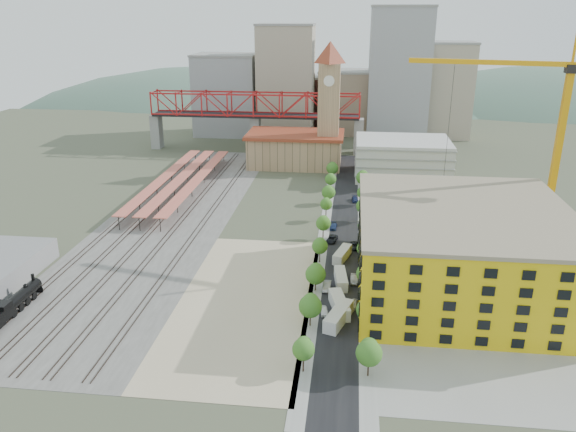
# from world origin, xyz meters

# --- Properties ---
(ground) EXTENTS (400.00, 400.00, 0.00)m
(ground) POSITION_xyz_m (0.00, 0.00, 0.00)
(ground) COLOR #474C38
(ground) RESTS_ON ground
(ballast_strip) EXTENTS (36.00, 165.00, 0.06)m
(ballast_strip) POSITION_xyz_m (-36.00, 17.50, 0.03)
(ballast_strip) COLOR #605E59
(ballast_strip) RESTS_ON ground
(dirt_lot) EXTENTS (28.00, 67.00, 0.06)m
(dirt_lot) POSITION_xyz_m (-4.00, -31.50, 0.03)
(dirt_lot) COLOR tan
(dirt_lot) RESTS_ON ground
(street_asphalt) EXTENTS (12.00, 170.00, 0.06)m
(street_asphalt) POSITION_xyz_m (16.00, 15.00, 0.03)
(street_asphalt) COLOR black
(street_asphalt) RESTS_ON ground
(sidewalk_west) EXTENTS (3.00, 170.00, 0.04)m
(sidewalk_west) POSITION_xyz_m (10.50, 15.00, 0.02)
(sidewalk_west) COLOR gray
(sidewalk_west) RESTS_ON ground
(sidewalk_east) EXTENTS (3.00, 170.00, 0.04)m
(sidewalk_east) POSITION_xyz_m (21.50, 15.00, 0.02)
(sidewalk_east) COLOR gray
(sidewalk_east) RESTS_ON ground
(construction_pad) EXTENTS (50.00, 90.00, 0.06)m
(construction_pad) POSITION_xyz_m (45.00, -20.00, 0.03)
(construction_pad) COLOR gray
(construction_pad) RESTS_ON ground
(rail_tracks) EXTENTS (26.56, 160.00, 0.18)m
(rail_tracks) POSITION_xyz_m (-37.80, 17.50, 0.15)
(rail_tracks) COLOR #382B23
(rail_tracks) RESTS_ON ground
(platform_canopies) EXTENTS (16.00, 80.00, 4.12)m
(platform_canopies) POSITION_xyz_m (-41.00, 45.00, 3.99)
(platform_canopies) COLOR #CE6A4F
(platform_canopies) RESTS_ON ground
(station_hall) EXTENTS (38.00, 24.00, 13.10)m
(station_hall) POSITION_xyz_m (-5.00, 82.00, 6.67)
(station_hall) COLOR tan
(station_hall) RESTS_ON ground
(clock_tower) EXTENTS (12.00, 12.00, 52.00)m
(clock_tower) POSITION_xyz_m (8.00, 79.99, 28.70)
(clock_tower) COLOR tan
(clock_tower) RESTS_ON ground
(parking_garage) EXTENTS (34.00, 26.00, 14.00)m
(parking_garage) POSITION_xyz_m (36.00, 70.00, 7.00)
(parking_garage) COLOR silver
(parking_garage) RESTS_ON ground
(truss_bridge) EXTENTS (94.00, 9.60, 25.60)m
(truss_bridge) POSITION_xyz_m (-25.00, 105.00, 18.86)
(truss_bridge) COLOR gray
(truss_bridge) RESTS_ON ground
(construction_building) EXTENTS (44.60, 50.60, 18.80)m
(construction_building) POSITION_xyz_m (42.00, -20.00, 9.41)
(construction_building) COLOR yellow
(construction_building) RESTS_ON ground
(street_trees) EXTENTS (15.40, 124.40, 8.00)m
(street_trees) POSITION_xyz_m (16.00, 5.00, 0.00)
(street_trees) COLOR #306B20
(street_trees) RESTS_ON ground
(skyline) EXTENTS (133.00, 46.00, 60.00)m
(skyline) POSITION_xyz_m (7.47, 142.31, 22.81)
(skyline) COLOR #9EA0A3
(skyline) RESTS_ON ground
(distant_hills) EXTENTS (647.00, 264.00, 227.00)m
(distant_hills) POSITION_xyz_m (45.28, 260.00, -79.54)
(distant_hills) COLOR #4C6B59
(distant_hills) RESTS_ON ground
(locomotive) EXTENTS (2.80, 21.59, 5.40)m
(locomotive) POSITION_xyz_m (-50.00, -42.31, 2.01)
(locomotive) COLOR black
(locomotive) RESTS_ON ground
(tower_crane) EXTENTS (50.18, 12.67, 54.43)m
(tower_crane) POSITION_xyz_m (64.25, 6.37, 33.59)
(tower_crane) COLOR orange
(tower_crane) RESTS_ON ground
(site_trailer_a) EXTENTS (5.92, 10.78, 2.86)m
(site_trailer_a) POSITION_xyz_m (16.00, -38.12, 1.43)
(site_trailer_a) COLOR silver
(site_trailer_a) RESTS_ON ground
(site_trailer_b) EXTENTS (4.89, 10.39, 2.75)m
(site_trailer_b) POSITION_xyz_m (16.00, -33.40, 1.38)
(site_trailer_b) COLOR silver
(site_trailer_b) RESTS_ON ground
(site_trailer_c) EXTENTS (3.46, 9.45, 2.53)m
(site_trailer_c) POSITION_xyz_m (16.00, -21.13, 1.26)
(site_trailer_c) COLOR silver
(site_trailer_c) RESTS_ON ground
(site_trailer_d) EXTENTS (4.76, 9.37, 2.48)m
(site_trailer_d) POSITION_xyz_m (16.00, -7.41, 1.24)
(site_trailer_d) COLOR silver
(site_trailer_d) RESTS_ON ground
(car_0) EXTENTS (2.09, 4.00, 1.30)m
(car_0) POSITION_xyz_m (13.00, -35.08, 0.65)
(car_0) COLOR white
(car_0) RESTS_ON ground
(car_1) EXTENTS (1.84, 4.83, 1.57)m
(car_1) POSITION_xyz_m (13.00, -24.26, 0.79)
(car_1) COLOR #9F9FA4
(car_1) RESTS_ON ground
(car_2) EXTENTS (3.25, 5.55, 1.45)m
(car_2) POSITION_xyz_m (13.00, 3.54, 0.72)
(car_2) COLOR black
(car_2) RESTS_ON ground
(car_3) EXTENTS (2.14, 4.68, 1.33)m
(car_3) POSITION_xyz_m (13.00, 13.15, 0.66)
(car_3) COLOR navy
(car_3) RESTS_ON ground
(car_4) EXTENTS (2.19, 4.10, 1.33)m
(car_4) POSITION_xyz_m (19.00, -31.47, 0.66)
(car_4) COLOR #B9B9B9
(car_4) RESTS_ON ground
(car_5) EXTENTS (1.68, 4.68, 1.53)m
(car_5) POSITION_xyz_m (19.00, -19.90, 0.77)
(car_5) COLOR #A7A6AC
(car_5) RESTS_ON ground
(car_6) EXTENTS (2.31, 4.86, 1.34)m
(car_6) POSITION_xyz_m (19.00, -0.37, 0.67)
(car_6) COLOR black
(car_6) RESTS_ON ground
(car_7) EXTENTS (2.20, 4.79, 1.36)m
(car_7) POSITION_xyz_m (19.00, 38.39, 0.68)
(car_7) COLOR navy
(car_7) RESTS_ON ground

